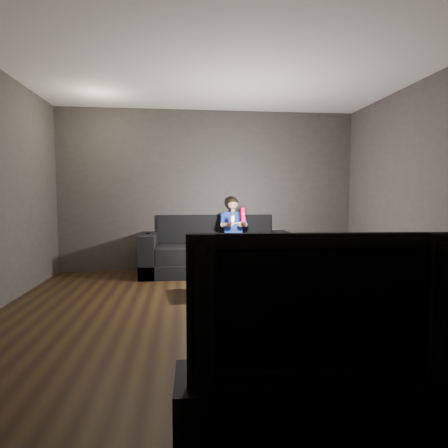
{
  "coord_description": "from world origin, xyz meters",
  "views": [
    {
      "loc": [
        -0.45,
        -3.89,
        1.27
      ],
      "look_at": [
        0.15,
        1.55,
        0.85
      ],
      "focal_mm": 30.0,
      "sensor_mm": 36.0,
      "label": 1
    }
  ],
  "objects": [
    {
      "name": "wii_remote_red",
      "position": [
        0.46,
        1.7,
        0.97
      ],
      "size": [
        0.07,
        0.09,
        0.22
      ],
      "color": "red",
      "rests_on": "child"
    },
    {
      "name": "media_console",
      "position": [
        0.14,
        -2.27,
        0.23
      ],
      "size": [
        1.27,
        0.4,
        0.45
      ],
      "primitive_type": "cube",
      "rotation": [
        0.0,
        0.0,
        -0.03
      ],
      "color": "black",
      "rests_on": "floor"
    },
    {
      "name": "right_wall",
      "position": [
        2.5,
        0.0,
        1.35
      ],
      "size": [
        0.04,
        5.0,
        2.7
      ],
      "primitive_type": "cube",
      "color": "#383431",
      "rests_on": "ground"
    },
    {
      "name": "ceiling",
      "position": [
        0.0,
        0.0,
        2.7
      ],
      "size": [
        5.0,
        5.0,
        0.02
      ],
      "primitive_type": "cube",
      "color": "white",
      "rests_on": "back_wall"
    },
    {
      "name": "coffee_table",
      "position": [
        0.17,
        0.9,
        0.31
      ],
      "size": [
        1.03,
        0.58,
        0.36
      ],
      "color": "black",
      "rests_on": "floor"
    },
    {
      "name": "sofa",
      "position": [
        0.1,
        2.19,
        0.31
      ],
      "size": [
        2.43,
        1.05,
        0.94
      ],
      "color": "black",
      "rests_on": "floor"
    },
    {
      "name": "tv",
      "position": [
        0.14,
        -2.27,
        0.78
      ],
      "size": [
        1.15,
        0.21,
        0.66
      ],
      "primitive_type": "imported",
      "rotation": [
        0.0,
        0.0,
        -0.05
      ],
      "color": "black",
      "rests_on": "media_console"
    },
    {
      "name": "back_wall",
      "position": [
        0.0,
        2.5,
        1.35
      ],
      "size": [
        5.0,
        0.04,
        2.7
      ],
      "primitive_type": "cube",
      "color": "#383431",
      "rests_on": "ground"
    },
    {
      "name": "nunchuk_white",
      "position": [
        0.3,
        1.71,
        0.92
      ],
      "size": [
        0.08,
        0.1,
        0.15
      ],
      "color": "white",
      "rests_on": "child"
    },
    {
      "name": "child",
      "position": [
        0.37,
        2.12,
        0.75
      ],
      "size": [
        0.44,
        0.54,
        1.08
      ],
      "color": "black",
      "rests_on": "sofa"
    },
    {
      "name": "wii_console",
      "position": [
        0.63,
        -2.27,
        0.56
      ],
      "size": [
        0.06,
        0.17,
        0.21
      ],
      "primitive_type": "cube",
      "rotation": [
        0.0,
        0.0,
        0.05
      ],
      "color": "white",
      "rests_on": "media_console"
    },
    {
      "name": "floor",
      "position": [
        0.0,
        0.0,
        0.0
      ],
      "size": [
        5.0,
        5.0,
        0.0
      ],
      "primitive_type": "plane",
      "color": "black",
      "rests_on": "ground"
    },
    {
      "name": "front_wall",
      "position": [
        0.0,
        -2.5,
        1.35
      ],
      "size": [
        5.0,
        0.04,
        2.7
      ],
      "primitive_type": "cube",
      "color": "#383431",
      "rests_on": "ground"
    },
    {
      "name": "wii_remote_black",
      "position": [
        -1.0,
        2.1,
        0.68
      ],
      "size": [
        0.06,
        0.15,
        0.03
      ],
      "color": "black",
      "rests_on": "sofa"
    }
  ]
}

